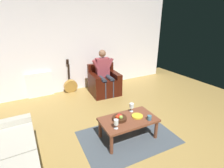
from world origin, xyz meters
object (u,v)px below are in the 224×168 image
object	(u,v)px
candle_jar	(149,118)
decorative_dish	(137,116)
wine_glass_far	(116,123)
fruit_bowl	(119,118)
coffee_table	(128,122)
guitar	(71,85)
armchair	(104,83)
person_seated	(104,72)
wine_glass_near	(132,106)

from	to	relation	value
candle_jar	decorative_dish	bearing A→B (deg)	-57.35
wine_glass_far	decorative_dish	xyz separation A→B (m)	(-0.52, -0.12, -0.10)
fruit_bowl	coffee_table	bearing A→B (deg)	161.45
guitar	fruit_bowl	world-z (taller)	guitar
armchair	decorative_dish	distance (m)	2.05
armchair	coffee_table	distance (m)	2.07
person_seated	decorative_dish	bearing A→B (deg)	85.18
coffee_table	wine_glass_far	size ratio (longest dim) A/B	6.28
armchair	person_seated	distance (m)	0.35
person_seated	coffee_table	size ratio (longest dim) A/B	1.22
person_seated	guitar	xyz separation A→B (m)	(0.83, -0.56, -0.44)
candle_jar	fruit_bowl	bearing A→B (deg)	-29.19
armchair	wine_glass_far	distance (m)	2.32
person_seated	fruit_bowl	xyz separation A→B (m)	(0.66, 1.94, -0.23)
coffee_table	fruit_bowl	xyz separation A→B (m)	(0.16, -0.05, 0.10)
person_seated	candle_jar	world-z (taller)	person_seated
armchair	coffee_table	bearing A→B (deg)	80.19
armchair	decorative_dish	world-z (taller)	armchair
wine_glass_far	decorative_dish	size ratio (longest dim) A/B	0.81
armchair	coffee_table	world-z (taller)	armchair
armchair	candle_jar	world-z (taller)	armchair
person_seated	candle_jar	bearing A→B (deg)	89.04
coffee_table	guitar	size ratio (longest dim) A/B	1.05
person_seated	armchair	bearing A→B (deg)	-90.00
armchair	person_seated	world-z (taller)	person_seated
coffee_table	decorative_dish	bearing A→B (deg)	174.94
fruit_bowl	candle_jar	world-z (taller)	fruit_bowl
coffee_table	wine_glass_far	bearing A→B (deg)	22.67
wine_glass_near	fruit_bowl	xyz separation A→B (m)	(0.35, 0.14, -0.08)
coffee_table	fruit_bowl	bearing A→B (deg)	-18.55
armchair	fruit_bowl	bearing A→B (deg)	75.65
guitar	person_seated	bearing A→B (deg)	146.22
armchair	coffee_table	xyz separation A→B (m)	(0.51, 2.01, 0.03)
person_seated	guitar	distance (m)	1.09
coffee_table	fruit_bowl	world-z (taller)	fruit_bowl
person_seated	wine_glass_near	distance (m)	1.83
armchair	guitar	distance (m)	1.00
person_seated	fruit_bowl	size ratio (longest dim) A/B	4.95
guitar	fruit_bowl	distance (m)	2.51
guitar	wine_glass_far	size ratio (longest dim) A/B	5.99
wine_glass_near	person_seated	bearing A→B (deg)	-99.82
wine_glass_far	candle_jar	world-z (taller)	wine_glass_far
wine_glass_far	candle_jar	bearing A→B (deg)	174.32
decorative_dish	candle_jar	bearing A→B (deg)	122.65
wine_glass_near	wine_glass_far	distance (m)	0.63
guitar	candle_jar	size ratio (longest dim) A/B	11.66
person_seated	wine_glass_far	xyz separation A→B (m)	(0.84, 2.13, -0.16)
fruit_bowl	armchair	bearing A→B (deg)	-108.77
wine_glass_far	decorative_dish	distance (m)	0.54
person_seated	decorative_dish	distance (m)	2.05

